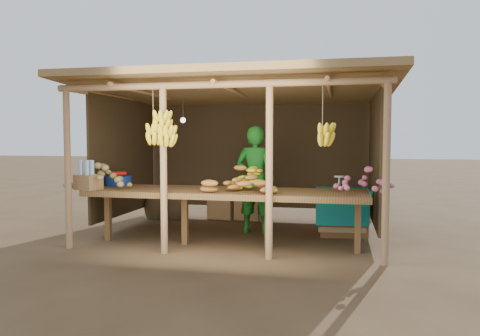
# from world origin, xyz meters

# --- Properties ---
(ground) EXTENTS (60.00, 60.00, 0.00)m
(ground) POSITION_xyz_m (0.00, 0.00, 0.00)
(ground) COLOR brown
(ground) RESTS_ON ground
(stall_structure) EXTENTS (4.70, 3.50, 2.43)m
(stall_structure) POSITION_xyz_m (0.05, -0.11, 1.90)
(stall_structure) COLOR tan
(stall_structure) RESTS_ON ground
(counter) EXTENTS (3.90, 1.05, 0.80)m
(counter) POSITION_xyz_m (0.00, -0.95, 0.74)
(counter) COLOR brown
(counter) RESTS_ON ground
(potato_heap) EXTENTS (0.94, 0.61, 0.36)m
(potato_heap) POSITION_xyz_m (-1.80, -1.16, 0.98)
(potato_heap) COLOR #9E8951
(potato_heap) RESTS_ON counter
(sweet_potato_heap) EXTENTS (1.10, 0.86, 0.36)m
(sweet_potato_heap) POSITION_xyz_m (0.22, -1.10, 0.98)
(sweet_potato_heap) COLOR #9E6728
(sweet_potato_heap) RESTS_ON counter
(onion_heap) EXTENTS (0.94, 0.64, 0.36)m
(onion_heap) POSITION_xyz_m (1.90, -1.01, 0.98)
(onion_heap) COLOR #C35F7A
(onion_heap) RESTS_ON counter
(banana_pile) EXTENTS (0.67, 0.53, 0.35)m
(banana_pile) POSITION_xyz_m (0.37, -0.80, 0.97)
(banana_pile) COLOR yellow
(banana_pile) RESTS_ON counter
(tomato_basin) EXTENTS (0.41, 0.41, 0.21)m
(tomato_basin) POSITION_xyz_m (-1.78, -0.65, 0.89)
(tomato_basin) COLOR navy
(tomato_basin) RESTS_ON counter
(bottle_box) EXTENTS (0.40, 0.35, 0.42)m
(bottle_box) POSITION_xyz_m (-1.90, -1.32, 0.96)
(bottle_box) COLOR olive
(bottle_box) RESTS_ON counter
(vendor) EXTENTS (0.65, 0.45, 1.72)m
(vendor) POSITION_xyz_m (0.23, 0.07, 0.86)
(vendor) COLOR #186F1E
(vendor) RESTS_ON ground
(tarp_crate) EXTENTS (0.87, 0.77, 0.95)m
(tarp_crate) POSITION_xyz_m (1.60, 0.23, 0.39)
(tarp_crate) COLOR brown
(tarp_crate) RESTS_ON ground
(carton_stack) EXTENTS (1.04, 0.45, 0.75)m
(carton_stack) POSITION_xyz_m (-0.26, 1.20, 0.33)
(carton_stack) COLOR olive
(carton_stack) RESTS_ON ground
(burlap_sacks) EXTENTS (0.84, 0.44, 0.59)m
(burlap_sacks) POSITION_xyz_m (-1.64, 0.98, 0.26)
(burlap_sacks) COLOR #44341F
(burlap_sacks) RESTS_ON ground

